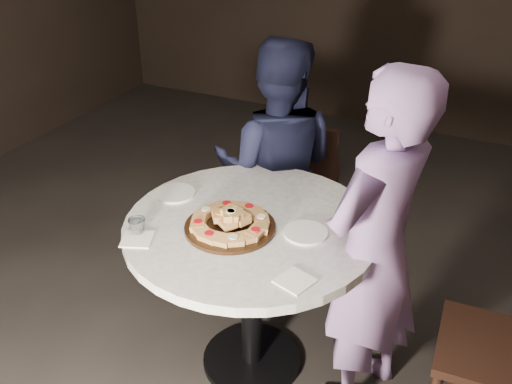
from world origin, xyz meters
TOP-DOWN VIEW (x-y plane):
  - floor at (0.00, 0.00)m, footprint 7.00×7.00m
  - table at (0.05, 0.12)m, footprint 1.37×1.37m
  - serving_board at (-0.01, 0.03)m, footprint 0.45×0.45m
  - focaccia_pile at (-0.01, 0.03)m, footprint 0.36×0.35m
  - plate_left at (-0.39, 0.19)m, footprint 0.23×0.23m
  - plate_right at (0.30, 0.14)m, footprint 0.21×0.21m
  - water_glass at (-0.35, -0.16)m, footprint 0.10×0.10m
  - napkin_near at (-0.32, -0.21)m, footprint 0.16×0.16m
  - napkin_far at (0.38, -0.18)m, footprint 0.16×0.16m
  - chair_far at (-0.11, 1.23)m, footprint 0.50×0.52m
  - diner_navy at (-0.13, 0.82)m, footprint 0.85×0.74m
  - diner_teal at (0.59, 0.18)m, footprint 0.58×0.69m

SIDE VIEW (x-z plane):
  - floor at x=0.00m, z-range 0.00..0.00m
  - chair_far at x=-0.11m, z-range 0.07..0.96m
  - table at x=0.05m, z-range 0.27..1.11m
  - diner_navy at x=-0.13m, z-range 0.00..1.49m
  - diner_teal at x=0.59m, z-range 0.00..1.62m
  - napkin_near at x=-0.32m, z-range 0.85..0.85m
  - napkin_far at x=0.38m, z-range 0.85..0.85m
  - plate_right at x=0.30m, z-range 0.85..0.86m
  - plate_left at x=-0.39m, z-range 0.85..0.86m
  - serving_board at x=-0.01m, z-range 0.85..0.87m
  - water_glass at x=-0.35m, z-range 0.85..0.92m
  - focaccia_pile at x=-0.01m, z-range 0.84..0.94m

